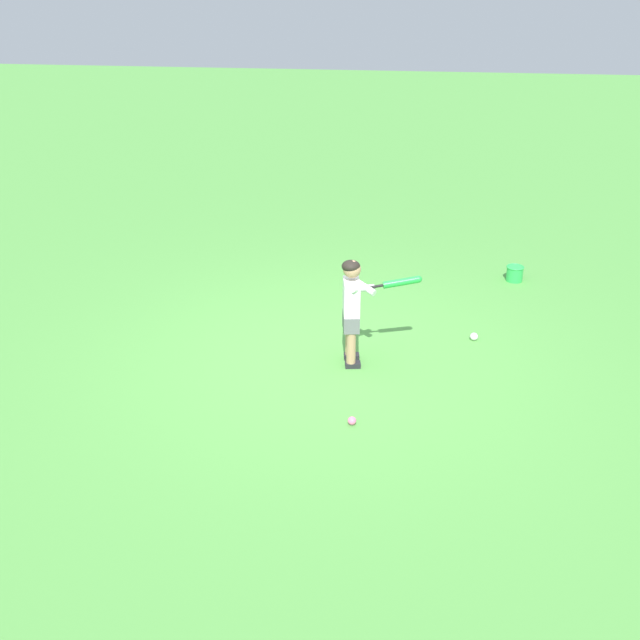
% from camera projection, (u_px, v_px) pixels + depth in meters
% --- Properties ---
extents(ground_plane, '(40.00, 40.00, 0.00)m').
position_uv_depth(ground_plane, '(328.00, 357.00, 7.73)').
color(ground_plane, '#519942').
extents(child_batter, '(0.33, 0.77, 1.08)m').
position_uv_depth(child_batter, '(355.00, 303.00, 7.33)').
color(child_batter, '#232328').
rests_on(child_batter, ground).
extents(play_ball_near_batter, '(0.08, 0.08, 0.08)m').
position_uv_depth(play_ball_near_batter, '(352.00, 421.00, 6.61)').
color(play_ball_near_batter, pink).
rests_on(play_ball_near_batter, ground).
extents(play_ball_by_bucket, '(0.08, 0.08, 0.08)m').
position_uv_depth(play_ball_by_bucket, '(474.00, 337.00, 8.04)').
color(play_ball_by_bucket, white).
rests_on(play_ball_by_bucket, ground).
extents(toy_bucket, '(0.22, 0.22, 0.19)m').
position_uv_depth(toy_bucket, '(515.00, 273.00, 9.45)').
color(toy_bucket, green).
rests_on(toy_bucket, ground).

